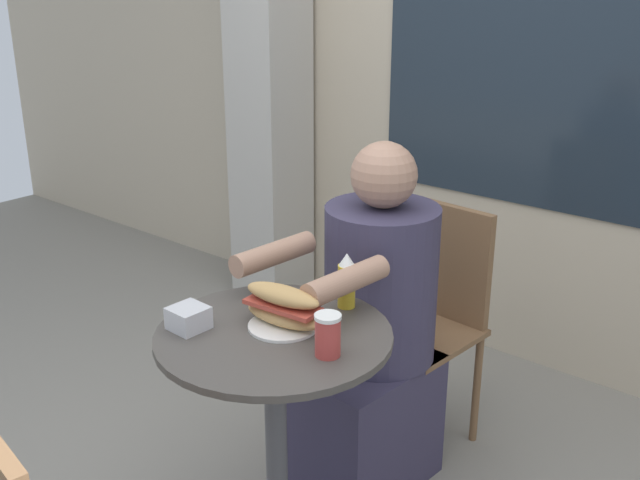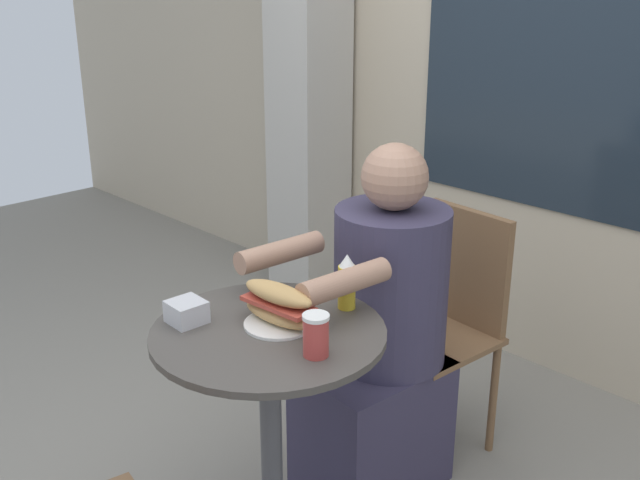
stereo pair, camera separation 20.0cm
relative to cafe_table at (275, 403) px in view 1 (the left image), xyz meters
name	(u,v)px [view 1 (the left image)]	position (x,y,z in m)	size (l,w,h in m)	color
storefront_wall	(557,34)	(0.00, 1.63, 0.86)	(8.00, 0.09, 2.80)	#B7A88E
lattice_pillar	(268,65)	(-1.33, 1.42, 0.65)	(0.31, 0.31, 2.40)	#B2ADA3
cafe_table	(275,403)	(0.00, 0.00, 0.00)	(0.62, 0.62, 0.76)	#47423D
diner_chair	(432,304)	(-0.03, 0.85, -0.02)	(0.41, 0.41, 0.87)	brown
seated_diner	(371,345)	(-0.04, 0.50, -0.05)	(0.40, 0.66, 1.16)	#38334C
sandwich_on_plate	(283,309)	(0.00, 0.04, 0.27)	(0.23, 0.18, 0.12)	white
drink_cup	(328,335)	(0.18, -0.01, 0.27)	(0.07, 0.07, 0.11)	#B73D38
napkin_box	(189,318)	(-0.18, -0.13, 0.24)	(0.09, 0.09, 0.06)	silver
condiment_bottle	(347,281)	(0.05, 0.24, 0.29)	(0.05, 0.05, 0.16)	gold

